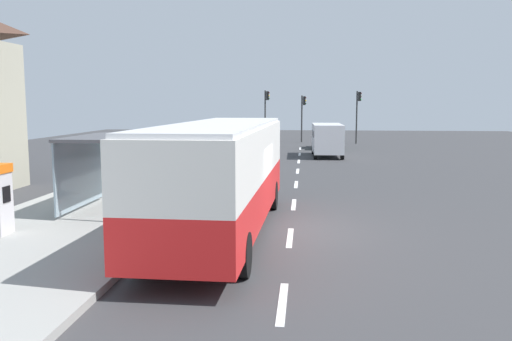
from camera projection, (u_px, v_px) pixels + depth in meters
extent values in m
cube|color=#38383A|center=(293.00, 172.00, 29.96)|extent=(56.00, 92.00, 0.04)
cube|color=#999993|center=(101.00, 210.00, 18.67)|extent=(6.20, 30.00, 0.18)
cube|color=silver|center=(282.00, 303.00, 10.18)|extent=(0.16, 2.20, 0.01)
cube|color=silver|center=(290.00, 238.00, 15.12)|extent=(0.16, 2.20, 0.01)
cube|color=silver|center=(294.00, 205.00, 20.06)|extent=(0.16, 2.20, 0.01)
cube|color=silver|center=(296.00, 185.00, 25.00)|extent=(0.16, 2.20, 0.01)
cube|color=silver|center=(298.00, 171.00, 29.94)|extent=(0.16, 2.20, 0.01)
cube|color=silver|center=(299.00, 161.00, 34.88)|extent=(0.16, 2.20, 0.01)
cube|color=silver|center=(300.00, 154.00, 39.82)|extent=(0.16, 2.20, 0.01)
cube|color=silver|center=(300.00, 149.00, 44.76)|extent=(0.16, 2.20, 0.01)
cube|color=red|center=(222.00, 198.00, 15.35)|extent=(2.78, 11.06, 1.15)
cube|color=silver|center=(222.00, 153.00, 15.18)|extent=(2.78, 11.06, 1.45)
cube|color=silver|center=(221.00, 125.00, 15.09)|extent=(2.65, 10.84, 0.12)
cube|color=black|center=(247.00, 142.00, 20.56)|extent=(2.30, 0.18, 1.22)
cube|color=black|center=(175.00, 156.00, 14.84)|extent=(0.30, 8.58, 1.10)
cylinder|color=black|center=(211.00, 194.00, 19.39)|extent=(0.31, 1.01, 1.00)
cylinder|color=black|center=(273.00, 195.00, 19.13)|extent=(0.31, 1.01, 1.00)
cylinder|color=black|center=(142.00, 252.00, 11.90)|extent=(0.31, 1.01, 1.00)
cylinder|color=black|center=(243.00, 255.00, 11.64)|extent=(0.31, 1.01, 1.00)
cube|color=silver|center=(327.00, 138.00, 37.99)|extent=(2.11, 5.24, 1.96)
cube|color=black|center=(327.00, 133.00, 37.95)|extent=(2.11, 3.16, 0.44)
cylinder|color=black|center=(342.00, 155.00, 36.07)|extent=(0.23, 0.68, 0.68)
cylinder|color=black|center=(315.00, 154.00, 36.20)|extent=(0.23, 0.68, 0.68)
cylinder|color=black|center=(337.00, 149.00, 40.03)|extent=(0.23, 0.68, 0.68)
cylinder|color=black|center=(313.00, 149.00, 40.16)|extent=(0.23, 0.68, 0.68)
cube|color=#195933|center=(325.00, 141.00, 45.00)|extent=(1.94, 4.45, 0.60)
cube|color=black|center=(325.00, 134.00, 45.13)|extent=(1.66, 2.42, 0.60)
cylinder|color=black|center=(335.00, 146.00, 43.46)|extent=(0.22, 0.65, 0.64)
cylinder|color=black|center=(315.00, 146.00, 43.66)|extent=(0.22, 0.65, 0.64)
cylinder|color=black|center=(334.00, 143.00, 46.42)|extent=(0.22, 0.65, 0.64)
cylinder|color=black|center=(315.00, 143.00, 46.62)|extent=(0.22, 0.65, 0.64)
cube|color=black|center=(6.00, 194.00, 14.64)|extent=(0.03, 0.36, 0.44)
cylinder|color=red|center=(165.00, 193.00, 18.78)|extent=(0.52, 0.52, 0.95)
cylinder|color=orange|center=(170.00, 190.00, 19.48)|extent=(0.52, 0.52, 0.95)
cylinder|color=green|center=(175.00, 187.00, 20.17)|extent=(0.52, 0.52, 0.95)
cylinder|color=#2D2D2D|center=(357.00, 118.00, 50.02)|extent=(0.14, 0.14, 4.88)
cube|color=black|center=(360.00, 96.00, 49.76)|extent=(0.24, 0.28, 0.84)
sphere|color=#360606|center=(361.00, 93.00, 49.71)|extent=(0.16, 0.16, 0.16)
sphere|color=#3C2C03|center=(361.00, 96.00, 49.74)|extent=(0.16, 0.16, 0.16)
sphere|color=green|center=(361.00, 100.00, 49.78)|extent=(0.16, 0.16, 0.16)
cylinder|color=#2D2D2D|center=(265.00, 117.00, 51.58)|extent=(0.14, 0.14, 4.97)
cube|color=black|center=(267.00, 96.00, 51.31)|extent=(0.24, 0.28, 0.84)
sphere|color=#360606|center=(269.00, 93.00, 51.27)|extent=(0.16, 0.16, 0.16)
sphere|color=#F2B20C|center=(269.00, 96.00, 51.30)|extent=(0.16, 0.16, 0.16)
sphere|color=black|center=(269.00, 99.00, 51.34)|extent=(0.16, 0.16, 0.16)
cylinder|color=#2D2D2D|center=(302.00, 119.00, 52.08)|extent=(0.14, 0.14, 4.50)
cube|color=black|center=(304.00, 101.00, 51.84)|extent=(0.24, 0.28, 0.84)
sphere|color=#360606|center=(306.00, 98.00, 51.80)|extent=(0.16, 0.16, 0.16)
sphere|color=#F2B20C|center=(305.00, 101.00, 51.83)|extent=(0.16, 0.16, 0.16)
sphere|color=black|center=(305.00, 104.00, 51.87)|extent=(0.16, 0.16, 0.16)
cube|color=#4C4C51|center=(103.00, 137.00, 17.98)|extent=(1.80, 4.00, 0.10)
cube|color=#8CA5B2|center=(80.00, 173.00, 18.21)|extent=(0.06, 3.80, 2.30)
cylinder|color=#4C4C51|center=(108.00, 182.00, 16.18)|extent=(0.10, 0.10, 2.44)
cylinder|color=#4C4C51|center=(145.00, 167.00, 19.93)|extent=(0.10, 0.10, 2.44)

